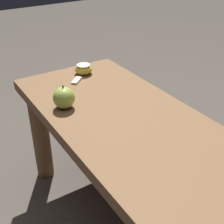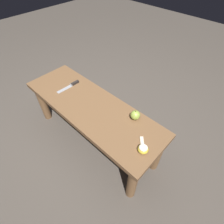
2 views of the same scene
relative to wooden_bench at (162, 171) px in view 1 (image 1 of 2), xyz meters
name	(u,v)px [view 1 (image 1 of 2)]	position (x,y,z in m)	size (l,w,h in m)	color
wooden_bench	(162,171)	(0.00, 0.00, 0.00)	(1.31, 0.44, 0.47)	brown
apple_whole	(64,98)	(0.35, 0.14, 0.12)	(0.07, 0.07, 0.08)	#9EB747
apple_cut	(84,69)	(0.56, -0.05, 0.11)	(0.07, 0.07, 0.04)	gold
apple_slice_near_knife	(77,80)	(0.51, 0.01, 0.09)	(0.06, 0.06, 0.01)	beige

